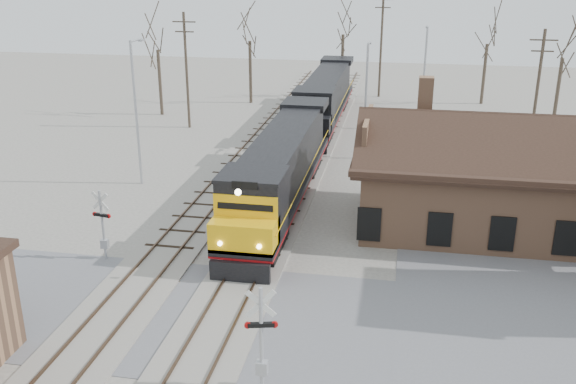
# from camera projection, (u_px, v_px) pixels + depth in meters

# --- Properties ---
(ground) EXTENTS (140.00, 140.00, 0.00)m
(ground) POSITION_uv_depth(u_px,v_px,m) (222.00, 318.00, 26.52)
(ground) COLOR #A7A197
(ground) RESTS_ON ground
(road) EXTENTS (60.00, 9.00, 0.03)m
(road) POSITION_uv_depth(u_px,v_px,m) (222.00, 318.00, 26.51)
(road) COLOR slate
(road) RESTS_ON ground
(track_main) EXTENTS (3.40, 90.00, 0.24)m
(track_main) POSITION_uv_depth(u_px,v_px,m) (288.00, 193.00, 40.34)
(track_main) COLOR #A7A197
(track_main) RESTS_ON ground
(track_siding) EXTENTS (3.40, 90.00, 0.24)m
(track_siding) POSITION_uv_depth(u_px,v_px,m) (219.00, 189.00, 41.10)
(track_siding) COLOR #A7A197
(track_siding) RESTS_ON ground
(depot) EXTENTS (15.20, 9.31, 7.90)m
(depot) POSITION_uv_depth(u_px,v_px,m) (495.00, 185.00, 34.73)
(depot) COLOR #A07052
(depot) RESTS_ON ground
(locomotive_lead) EXTENTS (3.04, 20.34, 4.51)m
(locomotive_lead) POSITION_uv_depth(u_px,v_px,m) (280.00, 170.00, 37.29)
(locomotive_lead) COLOR black
(locomotive_lead) RESTS_ON ground
(locomotive_trailing) EXTENTS (3.04, 20.34, 4.27)m
(locomotive_trailing) POSITION_uv_depth(u_px,v_px,m) (325.00, 98.00, 56.31)
(locomotive_trailing) COLOR black
(locomotive_trailing) RESTS_ON ground
(crossbuck_near) EXTENTS (1.12, 0.35, 3.97)m
(crossbuck_near) POSITION_uv_depth(u_px,v_px,m) (261.00, 343.00, 21.51)
(crossbuck_near) COLOR #A5A8AD
(crossbuck_near) RESTS_ON ground
(crossbuck_far) EXTENTS (1.02, 0.29, 3.59)m
(crossbuck_far) POSITION_uv_depth(u_px,v_px,m) (103.00, 227.00, 31.14)
(crossbuck_far) COLOR #A5A8AD
(crossbuck_far) RESTS_ON ground
(streetlight_a) EXTENTS (0.25, 2.04, 9.26)m
(streetlight_a) POSITION_uv_depth(u_px,v_px,m) (136.00, 106.00, 40.59)
(streetlight_a) COLOR #A5A8AD
(streetlight_a) RESTS_ON ground
(streetlight_b) EXTENTS (0.25, 2.04, 8.38)m
(streetlight_b) POSITION_uv_depth(u_px,v_px,m) (366.00, 95.00, 45.99)
(streetlight_b) COLOR #A5A8AD
(streetlight_b) RESTS_ON ground
(streetlight_c) EXTENTS (0.25, 2.04, 8.64)m
(streetlight_c) POSITION_uv_depth(u_px,v_px,m) (424.00, 73.00, 53.95)
(streetlight_c) COLOR #A5A8AD
(streetlight_c) RESTS_ON ground
(utility_pole_a) EXTENTS (2.00, 0.24, 9.78)m
(utility_pole_a) POSITION_uv_depth(u_px,v_px,m) (186.00, 69.00, 54.33)
(utility_pole_a) COLOR #382D23
(utility_pole_a) RESTS_ON ground
(utility_pole_b) EXTENTS (2.00, 0.24, 10.77)m
(utility_pole_b) POSITION_uv_depth(u_px,v_px,m) (381.00, 43.00, 66.42)
(utility_pole_b) COLOR #382D23
(utility_pole_b) RESTS_ON ground
(utility_pole_c) EXTENTS (2.00, 0.24, 9.13)m
(utility_pole_c) POSITION_uv_depth(u_px,v_px,m) (537.00, 88.00, 47.93)
(utility_pole_c) COLOR #382D23
(utility_pole_c) RESTS_ON ground
(tree_a) EXTENTS (4.02, 4.02, 9.86)m
(tree_a) POSITION_uv_depth(u_px,v_px,m) (157.00, 39.00, 58.25)
(tree_a) COLOR #382D23
(tree_a) RESTS_ON ground
(tree_b) EXTENTS (4.13, 4.13, 10.12)m
(tree_b) POSITION_uv_depth(u_px,v_px,m) (250.00, 31.00, 63.07)
(tree_b) COLOR #382D23
(tree_b) RESTS_ON ground
(tree_c) EXTENTS (4.33, 4.33, 10.61)m
(tree_c) POSITION_uv_depth(u_px,v_px,m) (343.00, 24.00, 65.67)
(tree_c) COLOR #382D23
(tree_c) RESTS_ON ground
(tree_d) EXTENTS (3.98, 3.98, 9.74)m
(tree_d) POSITION_uv_depth(u_px,v_px,m) (488.00, 34.00, 62.73)
(tree_d) COLOR #382D23
(tree_d) RESTS_ON ground
(tree_e) EXTENTS (4.02, 4.02, 9.86)m
(tree_e) POSITION_uv_depth(u_px,v_px,m) (564.00, 46.00, 53.45)
(tree_e) COLOR #382D23
(tree_e) RESTS_ON ground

